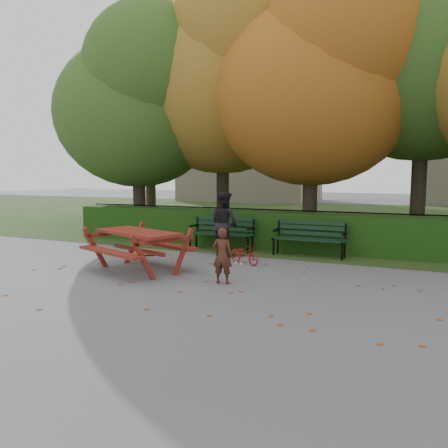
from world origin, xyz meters
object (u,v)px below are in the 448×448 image
at_px(tree_a, 141,101).
at_px(tree_f, 153,89).
at_px(tree_d, 441,34).
at_px(tree_c, 322,77).
at_px(bench_right, 310,235).
at_px(adult, 224,223).
at_px(bench_left, 222,230).
at_px(tree_b, 229,73).
at_px(child, 222,256).
at_px(picnic_table, 138,240).
at_px(bicycle, 245,254).

bearing_deg(tree_a, tree_f, 117.98).
height_order(tree_a, tree_d, tree_d).
bearing_deg(tree_c, tree_a, -176.35).
distance_m(bench_right, adult, 2.16).
relative_size(bench_left, bench_right, 1.00).
relative_size(tree_b, adult, 5.41).
xyz_separation_m(tree_d, adult, (-4.76, -4.33, -5.17)).
bearing_deg(child, bench_right, -111.40).
xyz_separation_m(tree_f, picnic_table, (5.33, -8.72, -5.03)).
xyz_separation_m(tree_b, tree_d, (6.32, 0.48, 0.58)).
xyz_separation_m(tree_a, bench_right, (6.29, -1.88, -4.00)).
relative_size(tree_a, bench_right, 4.16).
height_order(tree_a, tree_c, tree_c).
xyz_separation_m(tree_b, bench_right, (3.54, -3.04, -4.88)).
height_order(tree_d, adult, tree_d).
bearing_deg(adult, bench_left, -40.13).
xyz_separation_m(bench_right, bicycle, (-1.12, -1.58, -0.29)).
height_order(tree_b, tree_d, tree_d).
relative_size(tree_b, bicycle, 10.07).
bearing_deg(bench_left, tree_b, 110.58).
bearing_deg(bench_left, adult, -62.65).
bearing_deg(child, tree_a, -52.03).
bearing_deg(tree_c, tree_b, 166.55).
height_order(tree_a, child, tree_a).
height_order(tree_d, child, tree_d).
distance_m(child, bicycle, 1.89).
bearing_deg(tree_a, tree_c, 3.65).
bearing_deg(bicycle, tree_c, 11.65).
bearing_deg(picnic_table, tree_b, 115.26).
xyz_separation_m(tree_f, bicycle, (7.11, -7.12, -5.46)).
bearing_deg(tree_f, tree_a, -62.02).
relative_size(tree_a, tree_f, 0.81).
distance_m(picnic_table, bicycle, 2.44).
height_order(tree_a, bicycle, tree_a).
xyz_separation_m(bench_right, adult, (-1.99, -0.80, 0.29)).
bearing_deg(bench_right, picnic_table, -132.29).
distance_m(tree_c, adult, 5.33).
height_order(bench_right, child, child).
relative_size(tree_c, bicycle, 9.16).
xyz_separation_m(adult, bicycle, (0.87, -0.78, -0.58)).
bearing_deg(bench_right, tree_f, 146.08).
xyz_separation_m(tree_c, bench_right, (0.27, -2.26, -4.30)).
distance_m(child, adult, 2.89).
height_order(tree_b, picnic_table, tree_b).
height_order(bench_left, adult, adult).
bearing_deg(picnic_table, bench_left, 100.46).
bearing_deg(bicycle, picnic_table, 156.17).
height_order(tree_b, tree_f, tree_f).
relative_size(tree_b, bench_left, 4.88).
bearing_deg(tree_b, bench_left, -69.42).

